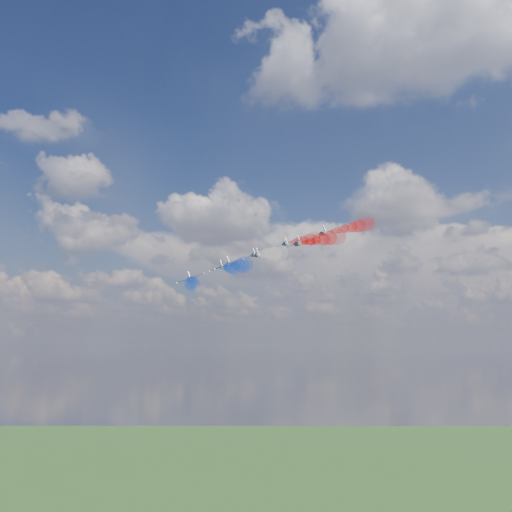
% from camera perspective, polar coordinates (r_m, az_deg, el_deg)
% --- Properties ---
extents(jet_lead, '(13.04, 13.43, 6.92)m').
position_cam_1_polar(jet_lead, '(190.91, -0.20, 0.10)').
color(jet_lead, black).
extents(trail_lead, '(24.28, 34.29, 9.72)m').
position_cam_1_polar(trail_lead, '(167.40, 0.72, 0.22)').
color(trail_lead, silver).
extents(jet_inner_left, '(13.04, 13.43, 6.92)m').
position_cam_1_polar(jet_inner_left, '(179.60, -3.30, -1.09)').
color(jet_inner_left, black).
extents(trail_inner_left, '(24.28, 34.29, 9.72)m').
position_cam_1_polar(trail_inner_left, '(155.96, -2.78, -1.14)').
color(trail_inner_left, blue).
extents(jet_inner_right, '(13.04, 13.43, 6.92)m').
position_cam_1_polar(jet_inner_right, '(182.24, 2.85, 1.16)').
color(jet_inner_right, black).
extents(trail_inner_right, '(24.28, 34.29, 9.72)m').
position_cam_1_polar(trail_inner_right, '(158.95, 4.27, 1.45)').
color(trail_inner_right, red).
extents(jet_outer_left, '(13.04, 13.43, 6.92)m').
position_cam_1_polar(jet_outer_left, '(167.20, -6.34, -2.20)').
color(jet_outer_left, black).
extents(trail_outer_left, '(24.28, 34.29, 9.72)m').
position_cam_1_polar(trail_outer_left, '(143.53, -6.27, -2.43)').
color(trail_outer_left, blue).
extents(jet_center_third, '(13.04, 13.43, 6.92)m').
position_cam_1_polar(jet_center_third, '(169.63, 0.13, 0.07)').
color(jet_center_third, black).
extents(trail_center_third, '(24.28, 34.29, 9.72)m').
position_cam_1_polar(trail_center_third, '(146.15, 1.24, 0.21)').
color(trail_center_third, silver).
extents(jet_outer_right, '(13.04, 13.43, 6.92)m').
position_cam_1_polar(jet_outer_right, '(172.57, 6.52, 2.16)').
color(jet_outer_right, black).
extents(trail_outer_right, '(24.28, 34.29, 9.72)m').
position_cam_1_polar(trail_outer_right, '(149.65, 8.59, 2.62)').
color(trail_outer_right, red).
extents(jet_rear_left, '(13.04, 13.43, 6.92)m').
position_cam_1_polar(jet_rear_left, '(156.12, -2.63, -0.84)').
color(jet_rear_left, black).
extents(trail_rear_left, '(24.28, 34.29, 9.72)m').
position_cam_1_polar(trail_rear_left, '(132.51, -1.90, -0.85)').
color(trail_rear_left, blue).
extents(jet_rear_right, '(13.04, 13.43, 6.92)m').
position_cam_1_polar(jet_rear_right, '(159.08, 4.07, 1.17)').
color(jet_rear_right, black).
extents(trail_rear_right, '(24.28, 34.29, 9.72)m').
position_cam_1_polar(trail_rear_right, '(135.91, 5.94, 1.51)').
color(trail_rear_right, red).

